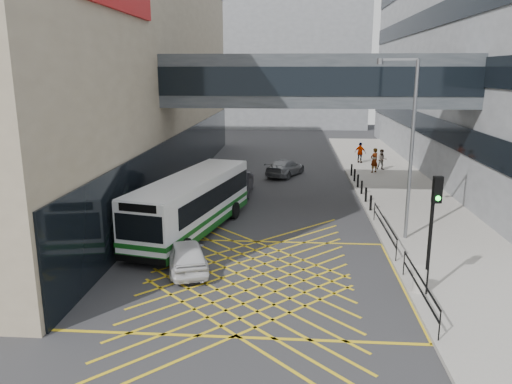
% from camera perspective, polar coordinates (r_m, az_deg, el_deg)
% --- Properties ---
extents(ground, '(120.00, 120.00, 0.00)m').
position_cam_1_polar(ground, '(20.18, -0.86, -9.90)').
color(ground, '#333335').
extents(building_whsmith, '(24.17, 42.00, 16.00)m').
position_cam_1_polar(building_whsmith, '(39.64, -26.10, 12.21)').
color(building_whsmith, tan).
rests_on(building_whsmith, ground).
extents(building_far, '(28.00, 16.00, 18.00)m').
position_cam_1_polar(building_far, '(78.51, 1.64, 14.33)').
color(building_far, gray).
rests_on(building_far, ground).
extents(skybridge, '(20.00, 4.10, 3.00)m').
position_cam_1_polar(skybridge, '(30.45, 6.93, 12.50)').
color(skybridge, '#3C4146').
rests_on(skybridge, ground).
extents(pavement, '(6.00, 54.00, 0.16)m').
position_cam_1_polar(pavement, '(35.13, 16.19, -0.03)').
color(pavement, '#9E9990').
rests_on(pavement, ground).
extents(box_junction, '(12.00, 9.00, 0.01)m').
position_cam_1_polar(box_junction, '(20.17, -0.86, -9.89)').
color(box_junction, gold).
rests_on(box_junction, ground).
extents(bus, '(4.72, 10.76, 2.94)m').
position_cam_1_polar(bus, '(25.46, -7.21, -1.21)').
color(bus, silver).
rests_on(bus, ground).
extents(car_white, '(2.94, 4.53, 1.34)m').
position_cam_1_polar(car_white, '(21.00, -7.98, -7.10)').
color(car_white, silver).
rests_on(car_white, ground).
extents(car_dark, '(1.97, 4.95, 1.54)m').
position_cam_1_polar(car_dark, '(33.54, -1.96, 1.09)').
color(car_dark, black).
rests_on(car_dark, ground).
extents(car_silver, '(3.46, 4.81, 1.38)m').
position_cam_1_polar(car_silver, '(39.43, 3.35, 2.85)').
color(car_silver, gray).
rests_on(car_silver, ground).
extents(traffic_light, '(0.34, 0.52, 4.43)m').
position_cam_1_polar(traffic_light, '(18.49, 19.59, -2.92)').
color(traffic_light, black).
rests_on(traffic_light, pavement).
extents(street_lamp, '(1.88, 0.86, 8.47)m').
position_cam_1_polar(street_lamp, '(24.42, 16.99, 5.83)').
color(street_lamp, slate).
rests_on(street_lamp, pavement).
extents(litter_bin, '(0.55, 0.55, 0.95)m').
position_cam_1_polar(litter_bin, '(19.50, 18.32, -9.47)').
color(litter_bin, '#ADA89E').
rests_on(litter_bin, pavement).
extents(kerb_railings, '(0.05, 12.54, 1.00)m').
position_cam_1_polar(kerb_railings, '(21.90, 15.90, -6.04)').
color(kerb_railings, black).
rests_on(kerb_railings, pavement).
extents(bollards, '(0.14, 10.14, 0.90)m').
position_cam_1_polar(bollards, '(34.55, 11.78, 0.91)').
color(bollards, black).
rests_on(bollards, pavement).
extents(pedestrian_a, '(0.95, 0.90, 1.95)m').
position_cam_1_polar(pedestrian_a, '(40.93, 13.36, 3.54)').
color(pedestrian_a, gray).
rests_on(pedestrian_a, pavement).
extents(pedestrian_b, '(0.84, 0.51, 1.67)m').
position_cam_1_polar(pedestrian_b, '(42.23, 14.20, 3.61)').
color(pedestrian_b, gray).
rests_on(pedestrian_b, pavement).
extents(pedestrian_c, '(1.16, 0.99, 1.79)m').
position_cam_1_polar(pedestrian_c, '(45.05, 11.83, 4.41)').
color(pedestrian_c, gray).
rests_on(pedestrian_c, pavement).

